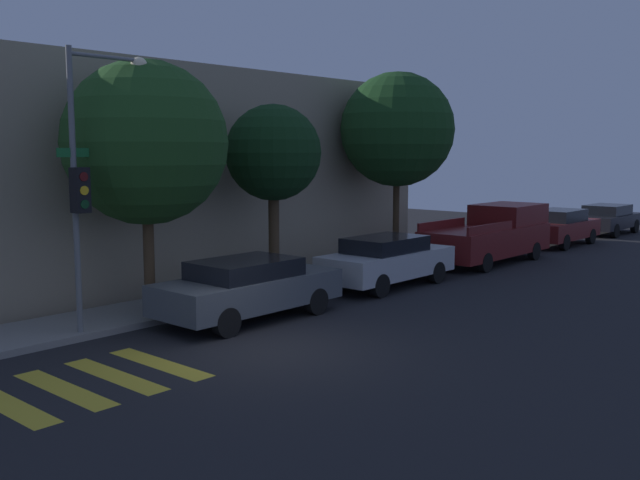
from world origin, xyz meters
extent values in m
plane|color=black|center=(0.00, 0.00, 0.00)|extent=(60.00, 60.00, 0.00)
cube|color=gray|center=(0.00, 4.26, 0.07)|extent=(26.00, 2.12, 0.14)
cube|color=gray|center=(0.00, 8.72, 3.09)|extent=(26.00, 6.00, 6.18)
cube|color=gold|center=(-4.76, 0.80, 0.00)|extent=(0.45, 2.60, 0.00)
cube|color=gold|center=(-3.83, 0.80, 0.00)|extent=(0.45, 2.60, 0.00)
cube|color=gold|center=(-2.90, 0.80, 0.00)|extent=(0.45, 2.60, 0.00)
cube|color=gold|center=(-1.97, 0.80, 0.00)|extent=(0.45, 2.60, 0.00)
cylinder|color=slate|center=(-2.00, 3.45, 2.93)|extent=(0.12, 0.12, 5.87)
cube|color=black|center=(-2.00, 3.24, 3.05)|extent=(0.30, 0.30, 0.90)
cylinder|color=#4C0C0C|center=(-2.00, 3.08, 3.32)|extent=(0.18, 0.02, 0.18)
cylinder|color=yellow|center=(-2.00, 3.08, 3.05)|extent=(0.18, 0.02, 0.18)
cylinder|color=#0C3819|center=(-2.00, 3.08, 2.78)|extent=(0.18, 0.02, 0.18)
cube|color=#19662D|center=(-2.00, 3.45, 3.79)|extent=(0.70, 0.02, 0.18)
cylinder|color=slate|center=(-1.20, 3.45, 5.72)|extent=(1.61, 0.08, 0.08)
sphere|color=#F9E5B2|center=(-0.39, 3.45, 5.62)|extent=(0.36, 0.36, 0.36)
cube|color=#4C5156|center=(1.44, 2.10, 0.66)|extent=(4.47, 1.81, 0.68)
cube|color=black|center=(1.32, 2.10, 1.20)|extent=(2.33, 1.59, 0.40)
cylinder|color=black|center=(2.82, 2.91, 0.32)|extent=(0.63, 0.22, 0.63)
cylinder|color=black|center=(2.82, 1.29, 0.32)|extent=(0.63, 0.22, 0.63)
cylinder|color=black|center=(0.05, 2.91, 0.32)|extent=(0.63, 0.22, 0.63)
cylinder|color=black|center=(0.05, 1.29, 0.32)|extent=(0.63, 0.22, 0.63)
cube|color=#B7BABF|center=(6.75, 2.10, 0.66)|extent=(4.43, 1.71, 0.69)
cube|color=black|center=(6.64, 2.10, 1.22)|extent=(2.30, 1.51, 0.42)
cylinder|color=black|center=(8.12, 2.87, 0.32)|extent=(0.63, 0.22, 0.63)
cylinder|color=black|center=(8.12, 1.33, 0.32)|extent=(0.63, 0.22, 0.63)
cylinder|color=black|center=(5.37, 2.87, 0.32)|extent=(0.63, 0.22, 0.63)
cylinder|color=black|center=(5.37, 1.33, 0.32)|extent=(0.63, 0.22, 0.63)
cube|color=maroon|center=(12.46, 2.10, 0.78)|extent=(5.68, 2.04, 0.92)
cube|color=maroon|center=(14.03, 2.10, 1.59)|extent=(2.56, 1.87, 0.70)
cube|color=maroon|center=(11.04, 3.00, 1.38)|extent=(2.84, 0.08, 0.28)
cube|color=maroon|center=(11.04, 1.20, 1.38)|extent=(2.84, 0.08, 0.28)
cylinder|color=black|center=(14.23, 3.03, 0.32)|extent=(0.63, 0.22, 0.63)
cylinder|color=black|center=(14.23, 1.17, 0.32)|extent=(0.63, 0.22, 0.63)
cylinder|color=black|center=(10.70, 3.03, 0.32)|extent=(0.63, 0.22, 0.63)
cylinder|color=black|center=(10.70, 1.17, 0.32)|extent=(0.63, 0.22, 0.63)
cube|color=maroon|center=(18.57, 2.10, 0.66)|extent=(4.30, 1.72, 0.68)
cube|color=black|center=(18.47, 2.10, 1.23)|extent=(2.23, 1.51, 0.47)
cylinder|color=black|center=(19.90, 2.87, 0.32)|extent=(0.63, 0.22, 0.63)
cylinder|color=black|center=(19.90, 1.33, 0.32)|extent=(0.63, 0.22, 0.63)
cylinder|color=black|center=(17.24, 2.87, 0.32)|extent=(0.63, 0.22, 0.63)
cylinder|color=black|center=(17.24, 1.33, 0.32)|extent=(0.63, 0.22, 0.63)
cube|color=black|center=(23.94, 2.10, 0.61)|extent=(4.26, 1.77, 0.59)
cube|color=black|center=(23.83, 2.10, 1.14)|extent=(2.21, 1.56, 0.45)
cylinder|color=black|center=(25.26, 2.89, 0.32)|extent=(0.63, 0.22, 0.63)
cylinder|color=black|center=(25.26, 1.31, 0.32)|extent=(0.63, 0.22, 0.63)
cylinder|color=black|center=(22.62, 2.89, 0.32)|extent=(0.63, 0.22, 0.63)
cylinder|color=black|center=(22.62, 1.31, 0.32)|extent=(0.63, 0.22, 0.63)
cylinder|color=#4C3823|center=(0.12, 4.03, 1.31)|extent=(0.25, 0.25, 2.61)
sphere|color=#234C1E|center=(0.12, 4.03, 4.01)|extent=(3.72, 3.72, 3.72)
cylinder|color=#4C3823|center=(4.16, 4.03, 1.40)|extent=(0.29, 0.29, 2.81)
sphere|color=#143316|center=(4.16, 4.03, 3.78)|extent=(2.59, 2.59, 2.59)
cylinder|color=#42301E|center=(9.85, 4.03, 1.56)|extent=(0.21, 0.21, 3.12)
sphere|color=#193D19|center=(9.85, 4.03, 4.52)|extent=(3.72, 3.72, 3.72)
camera|label=1|loc=(-9.40, -9.66, 3.82)|focal=40.00mm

